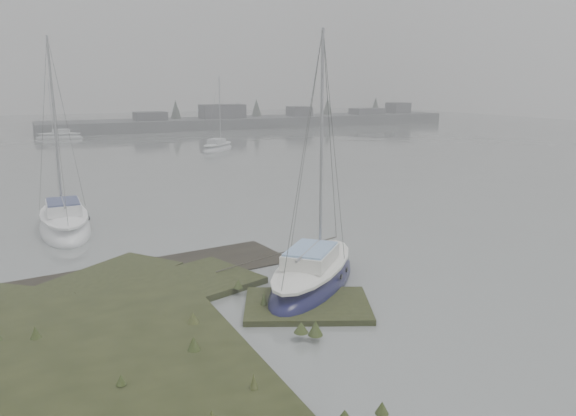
% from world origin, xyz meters
% --- Properties ---
extents(ground, '(160.00, 160.00, 0.00)m').
position_xyz_m(ground, '(0.00, 30.00, 0.00)').
color(ground, slate).
rests_on(ground, ground).
extents(far_shoreline, '(60.00, 8.00, 4.15)m').
position_xyz_m(far_shoreline, '(26.84, 61.90, 0.85)').
color(far_shoreline, '#4C4F51').
rests_on(far_shoreline, ground).
extents(sailboat_main, '(5.68, 5.59, 8.47)m').
position_xyz_m(sailboat_main, '(1.49, 0.99, 0.26)').
color(sailboat_main, '#0F0F36').
rests_on(sailboat_main, ground).
extents(sailboat_white, '(2.22, 6.31, 8.83)m').
position_xyz_m(sailboat_white, '(-4.87, 11.63, 0.27)').
color(sailboat_white, white).
rests_on(sailboat_white, ground).
extents(sailboat_far_b, '(4.88, 4.88, 7.33)m').
position_xyz_m(sailboat_far_b, '(10.73, 36.50, 0.23)').
color(sailboat_far_b, silver).
rests_on(sailboat_far_b, ground).
extents(sailboat_far_c, '(5.31, 2.86, 7.14)m').
position_xyz_m(sailboat_far_c, '(-1.68, 55.00, 0.22)').
color(sailboat_far_c, '#A4A7AD').
rests_on(sailboat_far_c, ground).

